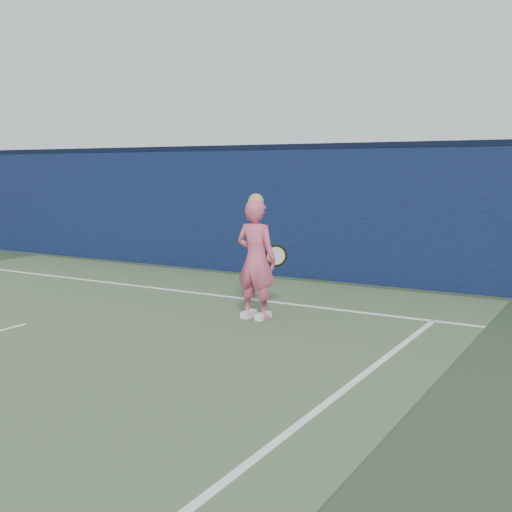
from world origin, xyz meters
The scene contains 4 objects.
backstop_wall centered at (0.00, 6.50, 1.25)m, with size 24.00×0.40×2.50m, color #0D103A.
wall_cap centered at (0.00, 6.50, 2.55)m, with size 24.00×0.42×0.10m, color black.
player centered at (2.55, 2.92, 0.86)m, with size 0.64×0.43×1.78m.
racket centered at (2.58, 3.40, 0.85)m, with size 0.60×0.23×0.33m.
Camera 1 is at (7.05, -4.83, 2.13)m, focal length 45.00 mm.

